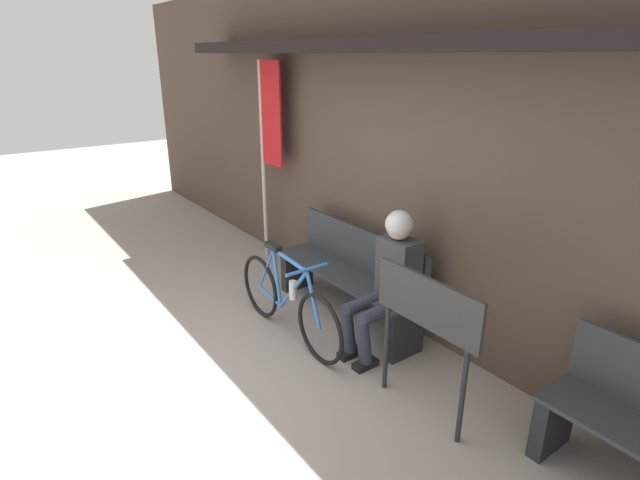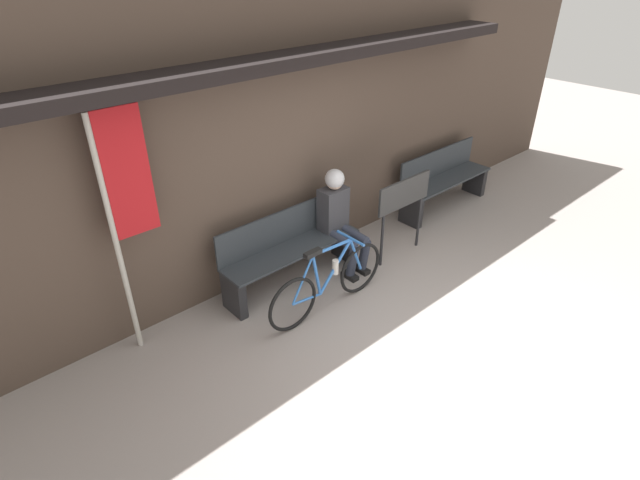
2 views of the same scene
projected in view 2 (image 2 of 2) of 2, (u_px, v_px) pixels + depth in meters
ground_plane at (436, 355)px, 4.89m from camera, size 24.00×24.00×0.00m
storefront_wall at (284, 134)px, 5.52m from camera, size 12.00×0.56×3.20m
park_bench_near at (290, 251)px, 5.76m from camera, size 1.75×0.42×0.88m
bicycle at (328, 282)px, 5.34m from camera, size 1.60×0.40×0.84m
person_seated at (339, 213)px, 5.91m from camera, size 0.34×0.64×1.25m
park_bench_far at (443, 181)px, 7.44m from camera, size 1.69×0.42×0.88m
banner_pole at (123, 202)px, 4.30m from camera, size 0.45×0.05×2.37m
signboard at (404, 199)px, 6.06m from camera, size 0.89×0.04×1.06m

